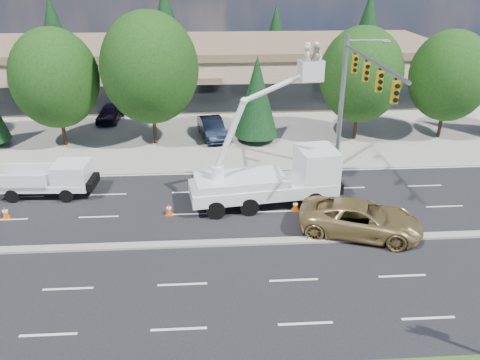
{
  "coord_description": "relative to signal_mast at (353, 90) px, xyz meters",
  "views": [
    {
      "loc": [
        1.52,
        -20.18,
        13.01
      ],
      "look_at": [
        2.92,
        2.48,
        2.4
      ],
      "focal_mm": 35.0,
      "sensor_mm": 36.0,
      "label": 1
    }
  ],
  "objects": [
    {
      "name": "parked_car_east",
      "position": [
        -8.55,
        8.96,
        -5.25
      ],
      "size": [
        2.57,
        5.09,
        1.6
      ],
      "primitive_type": "imported",
      "rotation": [
        0.0,
        0.0,
        0.19
      ],
      "color": "black",
      "rests_on": "ground"
    },
    {
      "name": "road_median",
      "position": [
        -10.03,
        -7.04,
        -6.0
      ],
      "size": [
        120.0,
        0.55,
        0.12
      ],
      "primitive_type": "cube",
      "color": "gray",
      "rests_on": "ground"
    },
    {
      "name": "tree_back_c",
      "position": [
        -0.03,
        34.96,
        -1.65
      ],
      "size": [
        4.17,
        4.17,
        8.22
      ],
      "color": "#332114",
      "rests_on": "ground"
    },
    {
      "name": "tree_front_g",
      "position": [
        9.97,
        7.96,
        -1.07
      ],
      "size": [
        6.14,
        6.14,
        8.51
      ],
      "color": "#332114",
      "rests_on": "ground"
    },
    {
      "name": "tree_back_d",
      "position": [
        11.97,
        34.96,
        -0.79
      ],
      "size": [
        4.98,
        4.98,
        9.83
      ],
      "color": "#332114",
      "rests_on": "ground"
    },
    {
      "name": "tree_back_a",
      "position": [
        -28.03,
        34.96,
        -0.91
      ],
      "size": [
        4.87,
        4.87,
        9.6
      ],
      "color": "#332114",
      "rests_on": "ground"
    },
    {
      "name": "ground",
      "position": [
        -10.03,
        -7.04,
        -6.06
      ],
      "size": [
        140.0,
        140.0,
        0.0
      ],
      "primitive_type": "plane",
      "color": "black",
      "rests_on": "ground"
    },
    {
      "name": "tree_front_f",
      "position": [
        2.97,
        7.96,
        -0.89
      ],
      "size": [
        6.36,
        6.36,
        8.83
      ],
      "color": "#332114",
      "rests_on": "ground"
    },
    {
      "name": "minivan",
      "position": [
        -0.93,
        -6.44,
        -5.18
      ],
      "size": [
        6.9,
        4.73,
        1.75
      ],
      "primitive_type": "imported",
      "rotation": [
        0.0,
        0.0,
        1.25
      ],
      "color": "tan",
      "rests_on": "ground"
    },
    {
      "name": "strip_mall",
      "position": [
        -10.03,
        22.93,
        -3.23
      ],
      "size": [
        50.4,
        15.4,
        5.5
      ],
      "color": "tan",
      "rests_on": "ground"
    },
    {
      "name": "tree_back_b",
      "position": [
        -14.03,
        34.96,
        -0.22
      ],
      "size": [
        5.51,
        5.51,
        10.87
      ],
      "color": "#332114",
      "rests_on": "ground"
    },
    {
      "name": "parked_car_west",
      "position": [
        -17.64,
        13.96,
        -5.3
      ],
      "size": [
        2.14,
        4.55,
        1.51
      ],
      "primitive_type": "imported",
      "rotation": [
        0.0,
        0.0,
        -0.08
      ],
      "color": "black",
      "rests_on": "ground"
    },
    {
      "name": "signal_mast",
      "position": [
        0.0,
        0.0,
        0.0
      ],
      "size": [
        2.76,
        10.16,
        9.0
      ],
      "color": "gray",
      "rests_on": "ground"
    },
    {
      "name": "tree_front_e",
      "position": [
        -5.03,
        7.96,
        -2.45
      ],
      "size": [
        3.41,
        3.41,
        6.73
      ],
      "color": "#332114",
      "rests_on": "ground"
    },
    {
      "name": "bucket_truck",
      "position": [
        -4.85,
        -2.74,
        -4.05
      ],
      "size": [
        8.77,
        3.67,
        9.25
      ],
      "rotation": [
        0.0,
        0.0,
        0.13
      ],
      "color": "white",
      "rests_on": "ground"
    },
    {
      "name": "traffic_cone_c",
      "position": [
        -8.1,
        -3.66,
        -5.72
      ],
      "size": [
        0.4,
        0.4,
        0.7
      ],
      "color": "#EB4F07",
      "rests_on": "ground"
    },
    {
      "name": "traffic_cone_b",
      "position": [
        -11.09,
        -3.81,
        -5.72
      ],
      "size": [
        0.4,
        0.4,
        0.7
      ],
      "color": "#EB4F07",
      "rests_on": "ground"
    },
    {
      "name": "tree_front_c",
      "position": [
        -20.03,
        7.96,
        -0.84
      ],
      "size": [
        6.43,
        6.43,
        8.91
      ],
      "color": "#332114",
      "rests_on": "ground"
    },
    {
      "name": "tree_front_d",
      "position": [
        -13.03,
        7.96,
        -0.18
      ],
      "size": [
        7.24,
        7.24,
        10.04
      ],
      "color": "#332114",
      "rests_on": "ground"
    },
    {
      "name": "traffic_cone_d",
      "position": [
        -3.88,
        -3.76,
        -5.72
      ],
      "size": [
        0.4,
        0.4,
        0.7
      ],
      "color": "#EB4F07",
      "rests_on": "ground"
    },
    {
      "name": "utility_pickup",
      "position": [
        -18.38,
        -0.86,
        -5.19
      ],
      "size": [
        5.59,
        2.4,
        2.11
      ],
      "rotation": [
        0.0,
        0.0,
        -0.05
      ],
      "color": "white",
      "rests_on": "ground"
    },
    {
      "name": "concrete_apron",
      "position": [
        -10.03,
        12.96,
        -6.05
      ],
      "size": [
        140.0,
        22.0,
        0.01
      ],
      "primitive_type": "cube",
      "color": "gray",
      "rests_on": "ground"
    },
    {
      "name": "traffic_cone_a",
      "position": [
        -20.18,
        -3.62,
        -5.72
      ],
      "size": [
        0.4,
        0.4,
        0.7
      ],
      "color": "#EB4F07",
      "rests_on": "ground"
    }
  ]
}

